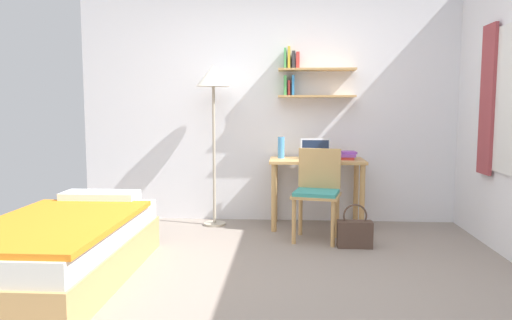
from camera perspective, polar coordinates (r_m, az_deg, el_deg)
ground_plane at (r=3.68m, az=1.47°, el=-14.16°), size 5.28×5.28×0.00m
wall_back at (r=5.47m, az=2.41°, el=6.45°), size 4.40×0.27×2.60m
bed at (r=3.91m, az=-21.73°, el=-9.67°), size 0.95×1.90×0.54m
desk at (r=5.21m, az=7.16°, el=-1.50°), size 1.00×0.54×0.74m
desk_chair at (r=4.73m, az=7.24°, el=-3.44°), size 0.51×0.49×0.88m
standing_lamp at (r=5.23m, az=-5.04°, el=8.66°), size 0.37×0.37×1.73m
laptop at (r=5.19m, az=7.04°, el=0.71°), size 0.32×0.23×0.22m
water_bottle at (r=5.25m, az=2.98°, el=1.47°), size 0.07×0.07×0.23m
book_stack at (r=5.24m, az=10.78°, el=0.54°), size 0.18×0.25×0.08m
handbag at (r=4.58m, az=11.56°, el=-8.42°), size 0.32×0.13×0.41m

